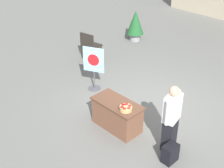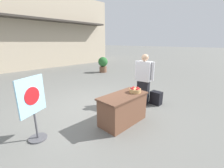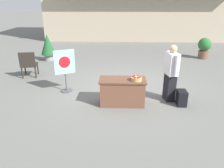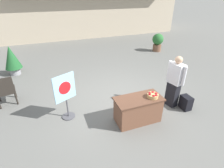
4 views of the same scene
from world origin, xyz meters
The scene contains 8 objects.
ground_plane centered at (0.00, 0.00, 0.00)m, with size 120.00×120.00×0.00m, color slate.
storefront_building centered at (1.46, 10.28, 2.75)m, with size 13.30×5.25×5.49m.
display_table centered at (0.00, -1.15, 0.36)m, with size 1.25×0.62×0.72m.
apple_basket centered at (0.36, -1.24, 0.78)m, with size 0.29×0.29×0.13m.
person_visitor centered at (1.33, -0.86, 0.81)m, with size 0.34×0.60×1.59m.
backpack centered at (1.61, -1.18, 0.21)m, with size 0.24×0.34×0.42m.
poster_board centered at (-1.74, -0.34, 0.73)m, with size 0.57×0.36×1.32m.
potted_plant_far_right centered at (3.96, 3.92, 0.56)m, with size 0.62×0.62×1.00m.
Camera 2 is at (-2.59, -3.31, 1.94)m, focal length 24.00 mm.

